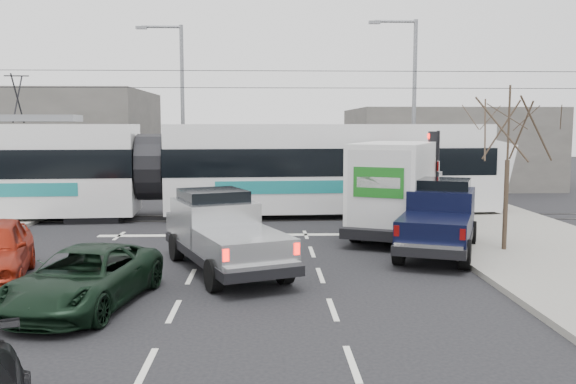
{
  "coord_description": "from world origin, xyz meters",
  "views": [
    {
      "loc": [
        0.28,
        -15.71,
        3.95
      ],
      "look_at": [
        0.98,
        3.84,
        1.8
      ],
      "focal_mm": 38.0,
      "sensor_mm": 36.0,
      "label": 1
    }
  ],
  "objects_px": {
    "bare_tree": "(509,130)",
    "navy_pickup": "(439,218)",
    "traffic_signal": "(434,158)",
    "box_truck": "(397,190)",
    "green_car": "(84,278)",
    "tram": "(150,169)",
    "street_lamp_far": "(179,102)",
    "silver_pickup": "(221,231)",
    "street_lamp_near": "(410,101)"
  },
  "relations": [
    {
      "from": "bare_tree",
      "to": "navy_pickup",
      "type": "relative_size",
      "value": 0.88
    },
    {
      "from": "bare_tree",
      "to": "traffic_signal",
      "type": "xyz_separation_m",
      "value": [
        -1.13,
        4.0,
        -1.05
      ]
    },
    {
      "from": "box_truck",
      "to": "green_car",
      "type": "bearing_deg",
      "value": -111.89
    },
    {
      "from": "tram",
      "to": "box_truck",
      "type": "height_order",
      "value": "tram"
    },
    {
      "from": "street_lamp_far",
      "to": "navy_pickup",
      "type": "relative_size",
      "value": 1.59
    },
    {
      "from": "green_car",
      "to": "silver_pickup",
      "type": "bearing_deg",
      "value": 62.4
    },
    {
      "from": "street_lamp_near",
      "to": "green_car",
      "type": "distance_m",
      "value": 20.4
    },
    {
      "from": "traffic_signal",
      "to": "street_lamp_near",
      "type": "xyz_separation_m",
      "value": [
        0.84,
        7.5,
        2.37
      ]
    },
    {
      "from": "silver_pickup",
      "to": "green_car",
      "type": "relative_size",
      "value": 1.33
    },
    {
      "from": "bare_tree",
      "to": "street_lamp_far",
      "type": "distance_m",
      "value": 17.97
    },
    {
      "from": "traffic_signal",
      "to": "tram",
      "type": "height_order",
      "value": "tram"
    },
    {
      "from": "navy_pickup",
      "to": "green_car",
      "type": "height_order",
      "value": "navy_pickup"
    },
    {
      "from": "box_truck",
      "to": "navy_pickup",
      "type": "bearing_deg",
      "value": -53.69
    },
    {
      "from": "street_lamp_near",
      "to": "box_truck",
      "type": "relative_size",
      "value": 1.28
    },
    {
      "from": "traffic_signal",
      "to": "street_lamp_far",
      "type": "distance_m",
      "value": 14.47
    },
    {
      "from": "street_lamp_near",
      "to": "navy_pickup",
      "type": "bearing_deg",
      "value": -98.5
    },
    {
      "from": "navy_pickup",
      "to": "green_car",
      "type": "xyz_separation_m",
      "value": [
        -9.31,
        -5.29,
        -0.47
      ]
    },
    {
      "from": "box_truck",
      "to": "green_car",
      "type": "height_order",
      "value": "box_truck"
    },
    {
      "from": "street_lamp_near",
      "to": "navy_pickup",
      "type": "height_order",
      "value": "street_lamp_near"
    },
    {
      "from": "silver_pickup",
      "to": "box_truck",
      "type": "xyz_separation_m",
      "value": [
        5.92,
        4.86,
        0.6
      ]
    },
    {
      "from": "traffic_signal",
      "to": "green_car",
      "type": "height_order",
      "value": "traffic_signal"
    },
    {
      "from": "bare_tree",
      "to": "street_lamp_near",
      "type": "bearing_deg",
      "value": 91.42
    },
    {
      "from": "street_lamp_far",
      "to": "navy_pickup",
      "type": "height_order",
      "value": "street_lamp_far"
    },
    {
      "from": "street_lamp_near",
      "to": "green_car",
      "type": "xyz_separation_m",
      "value": [
        -11.0,
        -16.58,
        -4.47
      ]
    },
    {
      "from": "traffic_signal",
      "to": "tram",
      "type": "xyz_separation_m",
      "value": [
        -11.11,
        3.65,
        -0.63
      ]
    },
    {
      "from": "street_lamp_near",
      "to": "street_lamp_far",
      "type": "height_order",
      "value": "same"
    },
    {
      "from": "traffic_signal",
      "to": "green_car",
      "type": "xyz_separation_m",
      "value": [
        -10.16,
        -9.08,
        -2.1
      ]
    },
    {
      "from": "street_lamp_far",
      "to": "green_car",
      "type": "distance_m",
      "value": 19.12
    },
    {
      "from": "street_lamp_near",
      "to": "green_car",
      "type": "relative_size",
      "value": 1.95
    },
    {
      "from": "street_lamp_far",
      "to": "bare_tree",
      "type": "bearing_deg",
      "value": -48.88
    },
    {
      "from": "traffic_signal",
      "to": "navy_pickup",
      "type": "relative_size",
      "value": 0.63
    },
    {
      "from": "traffic_signal",
      "to": "navy_pickup",
      "type": "bearing_deg",
      "value": -102.57
    },
    {
      "from": "street_lamp_far",
      "to": "green_car",
      "type": "xyz_separation_m",
      "value": [
        0.5,
        -18.58,
        -4.47
      ]
    },
    {
      "from": "navy_pickup",
      "to": "bare_tree",
      "type": "bearing_deg",
      "value": 15.53
    },
    {
      "from": "navy_pickup",
      "to": "box_truck",
      "type": "bearing_deg",
      "value": 123.69
    },
    {
      "from": "silver_pickup",
      "to": "green_car",
      "type": "distance_m",
      "value": 4.45
    },
    {
      "from": "bare_tree",
      "to": "street_lamp_near",
      "type": "relative_size",
      "value": 0.56
    },
    {
      "from": "traffic_signal",
      "to": "box_truck",
      "type": "bearing_deg",
      "value": -154.44
    },
    {
      "from": "traffic_signal",
      "to": "navy_pickup",
      "type": "distance_m",
      "value": 4.21
    },
    {
      "from": "traffic_signal",
      "to": "box_truck",
      "type": "height_order",
      "value": "traffic_signal"
    },
    {
      "from": "tram",
      "to": "green_car",
      "type": "distance_m",
      "value": 12.85
    },
    {
      "from": "traffic_signal",
      "to": "silver_pickup",
      "type": "distance_m",
      "value": 9.45
    },
    {
      "from": "street_lamp_far",
      "to": "silver_pickup",
      "type": "relative_size",
      "value": 1.46
    },
    {
      "from": "green_car",
      "to": "tram",
      "type": "bearing_deg",
      "value": 104.64
    },
    {
      "from": "street_lamp_far",
      "to": "green_car",
      "type": "height_order",
      "value": "street_lamp_far"
    },
    {
      "from": "bare_tree",
      "to": "traffic_signal",
      "type": "relative_size",
      "value": 1.39
    },
    {
      "from": "traffic_signal",
      "to": "street_lamp_far",
      "type": "bearing_deg",
      "value": 138.28
    },
    {
      "from": "bare_tree",
      "to": "street_lamp_far",
      "type": "height_order",
      "value": "street_lamp_far"
    },
    {
      "from": "street_lamp_far",
      "to": "traffic_signal",
      "type": "bearing_deg",
      "value": -41.72
    },
    {
      "from": "bare_tree",
      "to": "navy_pickup",
      "type": "xyz_separation_m",
      "value": [
        -1.97,
        0.21,
        -2.68
      ]
    }
  ]
}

